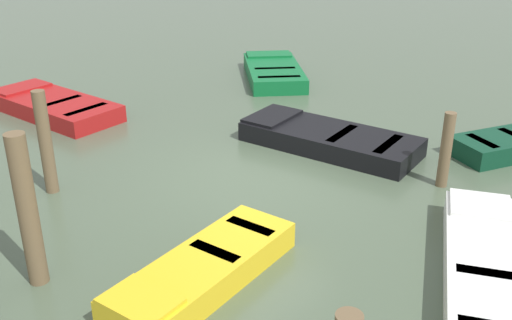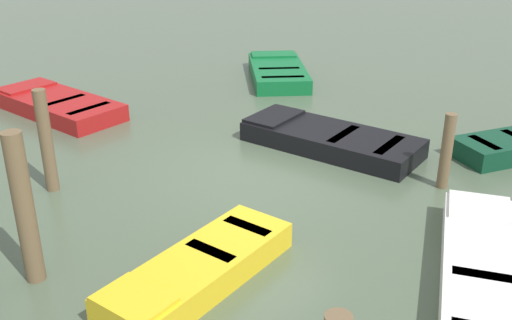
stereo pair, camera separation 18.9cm
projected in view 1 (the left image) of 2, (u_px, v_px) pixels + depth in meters
ground_plane at (256, 177)px, 11.31m from camera, size 80.00×80.00×0.00m
rowboat_yellow at (203, 271)px, 8.09m from camera, size 1.66×3.19×0.46m
rowboat_black at (328, 138)px, 12.54m from camera, size 3.94×2.30×0.46m
rowboat_white at (485, 270)px, 8.10m from camera, size 3.00×3.93×0.46m
rowboat_green at (274, 72)px, 17.32m from camera, size 3.50×3.12×0.46m
rowboat_red at (54, 106)px, 14.49m from camera, size 3.73×2.08×0.46m
mooring_piling_mid_right at (446, 150)px, 10.69m from camera, size 0.21×0.21×1.42m
mooring_piling_near_right at (45, 143)px, 10.38m from camera, size 0.23×0.23×1.89m
mooring_piling_far_right at (28, 211)px, 7.80m from camera, size 0.27×0.27×2.19m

